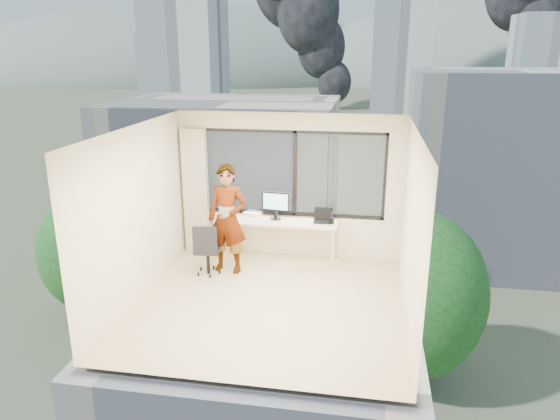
% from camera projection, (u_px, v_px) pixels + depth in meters
% --- Properties ---
extents(floor, '(4.00, 4.00, 0.01)m').
position_uv_depth(floor, '(269.00, 302.00, 7.73)').
color(floor, tan).
rests_on(floor, ground).
extents(ceiling, '(4.00, 4.00, 0.01)m').
position_uv_depth(ceiling, '(268.00, 130.00, 6.95)').
color(ceiling, white).
rests_on(ceiling, ground).
extents(wall_front, '(4.00, 0.01, 2.60)m').
position_uv_depth(wall_front, '(233.00, 280.00, 5.46)').
color(wall_front, beige).
rests_on(wall_front, ground).
extents(wall_left, '(0.01, 4.00, 2.60)m').
position_uv_depth(wall_left, '(137.00, 213.00, 7.66)').
color(wall_left, beige).
rests_on(wall_left, ground).
extents(wall_right, '(0.01, 4.00, 2.60)m').
position_uv_depth(wall_right, '(412.00, 229.00, 7.02)').
color(wall_right, beige).
rests_on(wall_right, ground).
extents(window_wall, '(3.30, 0.16, 1.55)m').
position_uv_depth(window_wall, '(292.00, 173.00, 9.15)').
color(window_wall, black).
rests_on(window_wall, ground).
extents(curtain, '(0.45, 0.14, 2.30)m').
position_uv_depth(curtain, '(196.00, 191.00, 9.43)').
color(curtain, beige).
rests_on(curtain, floor).
extents(desk, '(1.80, 0.60, 0.75)m').
position_uv_depth(desk, '(286.00, 240.00, 9.18)').
color(desk, beige).
rests_on(desk, floor).
extents(chair, '(0.53, 0.53, 0.92)m').
position_uv_depth(chair, '(207.00, 248.00, 8.60)').
color(chair, black).
rests_on(chair, floor).
extents(person, '(0.73, 0.53, 1.86)m').
position_uv_depth(person, '(227.00, 219.00, 8.58)').
color(person, '#2D2D33').
rests_on(person, floor).
extents(monitor, '(0.51, 0.17, 0.50)m').
position_uv_depth(monitor, '(276.00, 205.00, 9.08)').
color(monitor, black).
rests_on(monitor, desk).
extents(game_console, '(0.34, 0.31, 0.07)m').
position_uv_depth(game_console, '(253.00, 213.00, 9.35)').
color(game_console, white).
rests_on(game_console, desk).
extents(laptop, '(0.34, 0.35, 0.21)m').
position_uv_depth(laptop, '(323.00, 216.00, 8.96)').
color(laptop, black).
rests_on(laptop, desk).
extents(cellphone, '(0.12, 0.07, 0.01)m').
position_uv_depth(cellphone, '(321.00, 223.00, 8.91)').
color(cellphone, black).
rests_on(cellphone, desk).
extents(pen_cup, '(0.09, 0.09, 0.11)m').
position_uv_depth(pen_cup, '(332.00, 220.00, 8.90)').
color(pen_cup, black).
rests_on(pen_cup, desk).
extents(handbag, '(0.28, 0.17, 0.20)m').
position_uv_depth(handbag, '(323.00, 213.00, 9.14)').
color(handbag, '#0B4145').
rests_on(handbag, desk).
extents(exterior_ground, '(400.00, 400.00, 0.04)m').
position_uv_depth(exterior_ground, '(362.00, 124.00, 124.75)').
color(exterior_ground, '#515B3D').
rests_on(exterior_ground, ground).
extents(near_bldg_a, '(16.00, 12.00, 14.00)m').
position_uv_depth(near_bldg_a, '(228.00, 193.00, 39.49)').
color(near_bldg_a, beige).
rests_on(near_bldg_a, exterior_ground).
extents(near_bldg_b, '(14.00, 13.00, 16.00)m').
position_uv_depth(near_bldg_b, '(494.00, 168.00, 43.33)').
color(near_bldg_b, beige).
rests_on(near_bldg_b, exterior_ground).
extents(far_tower_a, '(14.00, 14.00, 28.00)m').
position_uv_depth(far_tower_a, '(187.00, 67.00, 102.66)').
color(far_tower_a, silver).
rests_on(far_tower_a, exterior_ground).
extents(far_tower_b, '(13.00, 13.00, 30.00)m').
position_uv_depth(far_tower_b, '(400.00, 60.00, 118.96)').
color(far_tower_b, silver).
rests_on(far_tower_b, exterior_ground).
extents(far_tower_c, '(15.00, 15.00, 26.00)m').
position_uv_depth(far_tower_c, '(543.00, 67.00, 132.42)').
color(far_tower_c, silver).
rests_on(far_tower_c, exterior_ground).
extents(far_tower_d, '(16.00, 14.00, 22.00)m').
position_uv_depth(far_tower_d, '(170.00, 71.00, 159.28)').
color(far_tower_d, silver).
rests_on(far_tower_d, exterior_ground).
extents(hill_a, '(288.00, 216.00, 90.00)m').
position_uv_depth(hill_a, '(180.00, 77.00, 332.04)').
color(hill_a, slate).
rests_on(hill_a, exterior_ground).
extents(hill_b, '(300.00, 220.00, 96.00)m').
position_uv_depth(hill_b, '(543.00, 80.00, 296.71)').
color(hill_b, slate).
rests_on(hill_b, exterior_ground).
extents(tree_a, '(7.00, 7.00, 8.00)m').
position_uv_depth(tree_a, '(95.00, 264.00, 33.99)').
color(tree_a, '#174518').
rests_on(tree_a, exterior_ground).
extents(tree_b, '(7.60, 7.60, 9.00)m').
position_uv_depth(tree_b, '(410.00, 312.00, 26.87)').
color(tree_b, '#174518').
rests_on(tree_b, exterior_ground).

